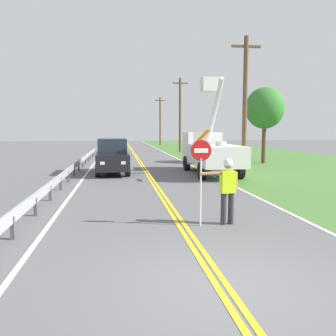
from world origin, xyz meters
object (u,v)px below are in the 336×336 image
flagger_worker (227,187)px  utility_bucket_truck (209,150)px  stop_sign_paddle (201,163)px  oncoming_suv_nearest (112,156)px  roadside_tree_verge (265,108)px  utility_pole_mid (180,114)px  utility_pole_near (245,103)px  utility_pole_far (160,120)px

flagger_worker → utility_bucket_truck: utility_bucket_truck is taller
stop_sign_paddle → utility_bucket_truck: (3.19, 11.10, -0.29)m
flagger_worker → oncoming_suv_nearest: bearing=105.8°
roadside_tree_verge → utility_bucket_truck: bearing=-136.4°
roadside_tree_verge → oncoming_suv_nearest: bearing=-157.2°
flagger_worker → oncoming_suv_nearest: oncoming_suv_nearest is taller
stop_sign_paddle → utility_pole_mid: bearing=80.9°
stop_sign_paddle → oncoming_suv_nearest: 12.10m
utility_bucket_truck → utility_pole_mid: utility_pole_mid is taller
stop_sign_paddle → utility_pole_near: bearing=64.3°
utility_pole_far → roadside_tree_verge: utility_pole_far is taller
utility_pole_mid → utility_pole_near: bearing=-89.1°
utility_pole_near → roadside_tree_verge: utility_pole_near is taller
utility_pole_near → utility_bucket_truck: bearing=-176.9°
utility_pole_near → roadside_tree_verge: bearing=56.1°
stop_sign_paddle → utility_pole_mid: size_ratio=0.27×
roadside_tree_verge → utility_pole_near: bearing=-123.9°
roadside_tree_verge → utility_pole_mid: bearing=105.0°
utility_pole_mid → utility_pole_far: (-0.03, 19.57, -0.19)m
utility_bucket_truck → roadside_tree_verge: roadside_tree_verge is taller
utility_bucket_truck → utility_pole_mid: size_ratio=0.79×
utility_bucket_truck → utility_pole_far: utility_pole_far is taller
flagger_worker → utility_bucket_truck: size_ratio=0.27×
flagger_worker → roadside_tree_verge: size_ratio=0.31×
utility_pole_mid → flagger_worker: bearing=-97.8°
stop_sign_paddle → utility_pole_far: bearing=84.4°
flagger_worker → utility_pole_near: (4.64, 11.15, 3.20)m
oncoming_suv_nearest → utility_pole_near: (7.96, -0.59, 3.18)m
utility_pole_far → utility_bucket_truck: bearing=-92.7°
roadside_tree_verge → utility_pole_far: bearing=96.7°
flagger_worker → stop_sign_paddle: bearing=-174.6°
oncoming_suv_nearest → utility_bucket_truck: bearing=-7.0°
stop_sign_paddle → utility_pole_far: 51.55m
utility_pole_near → utility_pole_mid: bearing=90.9°
utility_pole_near → utility_pole_far: (-0.34, 40.01, 0.09)m
utility_bucket_truck → flagger_worker: bearing=-102.4°
oncoming_suv_nearest → utility_pole_mid: size_ratio=0.54×
utility_pole_mid → roadside_tree_verge: utility_pole_mid is taller
flagger_worker → utility_pole_mid: 32.08m
flagger_worker → utility_bucket_truck: 11.30m
utility_bucket_truck → utility_pole_far: (1.87, 40.13, 2.91)m
utility_pole_mid → utility_bucket_truck: bearing=-95.3°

